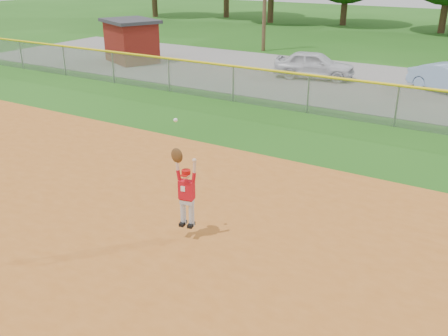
# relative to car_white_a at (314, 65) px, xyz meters

# --- Properties ---
(ground) EXTENTS (120.00, 120.00, 0.00)m
(ground) POSITION_rel_car_white_a_xyz_m (2.06, -15.85, -0.70)
(ground) COLOR #1E5313
(ground) RESTS_ON ground
(clay_infield) EXTENTS (24.00, 16.00, 0.04)m
(clay_infield) POSITION_rel_car_white_a_xyz_m (2.06, -18.85, -0.68)
(clay_infield) COLOR #AF5D1F
(clay_infield) RESTS_ON ground
(parking_strip) EXTENTS (44.00, 10.00, 0.03)m
(parking_strip) POSITION_rel_car_white_a_xyz_m (2.06, 0.15, -0.69)
(parking_strip) COLOR slate
(parking_strip) RESTS_ON ground
(car_white_a) EXTENTS (4.19, 2.29, 1.35)m
(car_white_a) POSITION_rel_car_white_a_xyz_m (0.00, 0.00, 0.00)
(car_white_a) COLOR silver
(car_white_a) RESTS_ON parking_strip
(utility_shed) EXTENTS (3.98, 3.62, 2.42)m
(utility_shed) POSITION_rel_car_white_a_xyz_m (-10.71, -1.29, 0.53)
(utility_shed) COLOR #60150D
(utility_shed) RESTS_ON ground
(outfield_fence) EXTENTS (40.06, 0.10, 1.55)m
(outfield_fence) POSITION_rel_car_white_a_xyz_m (2.06, -5.85, 0.18)
(outfield_fence) COLOR gray
(outfield_fence) RESTS_ON ground
(ballplayer) EXTENTS (0.57, 0.28, 2.35)m
(ballplayer) POSITION_rel_car_white_a_xyz_m (3.47, -16.03, 0.47)
(ballplayer) COLOR silver
(ballplayer) RESTS_ON ground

